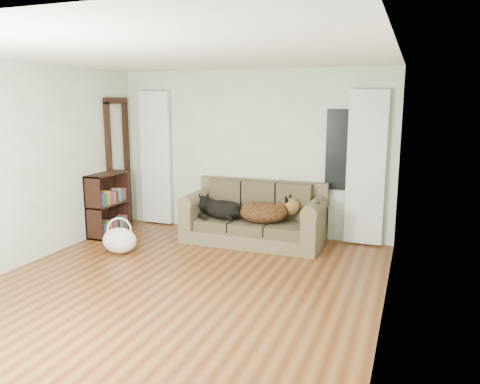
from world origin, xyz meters
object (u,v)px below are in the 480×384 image
(sofa, at_px, (254,213))
(tote_bag, at_px, (120,242))
(dog_black_lab, at_px, (221,210))
(bookshelf, at_px, (108,204))
(dog_shepherd, at_px, (267,213))

(sofa, xyz_separation_m, tote_bag, (-1.59, -1.17, -0.29))
(sofa, xyz_separation_m, dog_black_lab, (-0.51, -0.08, 0.03))
(dog_black_lab, bearing_deg, tote_bag, -108.72)
(sofa, distance_m, tote_bag, 2.00)
(sofa, bearing_deg, dog_black_lab, -171.32)
(bookshelf, bearing_deg, dog_shepherd, 7.95)
(dog_black_lab, xyz_separation_m, bookshelf, (-1.81, -0.33, 0.02))
(sofa, height_order, dog_black_lab, sofa)
(sofa, distance_m, dog_shepherd, 0.25)
(sofa, relative_size, bookshelf, 2.10)
(dog_black_lab, xyz_separation_m, tote_bag, (-1.08, -1.10, -0.32))
(tote_bag, distance_m, bookshelf, 1.11)
(bookshelf, bearing_deg, dog_black_lab, 10.69)
(dog_black_lab, relative_size, tote_bag, 1.32)
(dog_black_lab, bearing_deg, sofa, 34.66)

